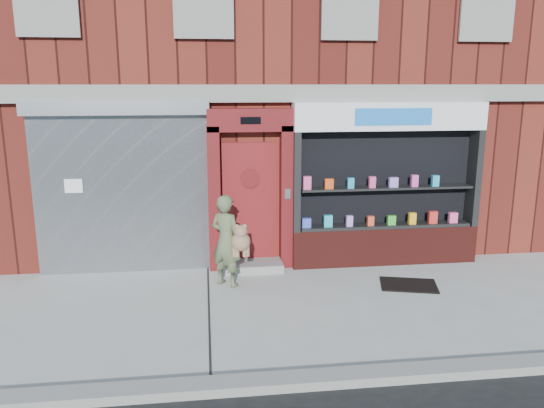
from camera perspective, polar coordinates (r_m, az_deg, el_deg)
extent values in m
plane|color=#9E9E99|center=(8.27, 4.19, -10.85)|extent=(80.00, 80.00, 0.00)
cube|color=gray|center=(6.38, 8.19, -18.00)|extent=(60.00, 0.30, 0.12)
cube|color=#4B1611|center=(13.52, -0.72, 15.73)|extent=(12.00, 8.00, 8.00)
cube|color=gray|center=(9.47, 2.17, 11.81)|extent=(12.00, 0.16, 0.30)
cube|color=gray|center=(9.66, -15.78, 0.90)|extent=(3.00, 0.10, 2.80)
cube|color=slate|center=(9.42, -16.40, 9.90)|extent=(3.10, 0.30, 0.24)
cube|color=white|center=(9.72, -20.57, 1.83)|extent=(0.30, 0.01, 0.24)
cube|color=#5F1013|center=(9.50, -6.23, 0.49)|extent=(0.22, 0.28, 2.60)
cube|color=#5F1013|center=(9.60, 1.55, 0.70)|extent=(0.22, 0.28, 2.60)
cube|color=#5F1013|center=(9.33, -2.39, 9.03)|extent=(1.50, 0.28, 0.40)
cube|color=black|center=(9.18, -2.31, 8.97)|extent=(0.35, 0.01, 0.12)
cube|color=maroon|center=(9.66, -2.37, 0.16)|extent=(1.00, 0.06, 2.20)
cylinder|color=black|center=(9.53, -2.37, 2.74)|extent=(0.28, 0.02, 0.28)
cylinder|color=#5F1013|center=(9.52, -2.37, 2.73)|extent=(0.34, 0.02, 0.34)
cube|color=gray|center=(9.71, -2.17, -6.68)|extent=(1.10, 0.55, 0.15)
cube|color=slate|center=(9.44, 1.69, 1.11)|extent=(0.10, 0.02, 0.18)
cube|color=#521713|center=(10.23, 11.90, -4.32)|extent=(3.50, 0.40, 0.70)
cube|color=black|center=(9.51, 2.57, 2.42)|extent=(0.12, 0.40, 1.80)
cube|color=black|center=(10.62, 20.87, 2.68)|extent=(0.12, 0.40, 1.80)
cube|color=black|center=(10.11, 11.88, 2.78)|extent=(3.30, 0.03, 1.80)
cube|color=black|center=(10.13, 11.99, -2.26)|extent=(3.20, 0.36, 0.06)
cube|color=black|center=(9.97, 12.19, 1.74)|extent=(3.20, 0.36, 0.04)
cube|color=white|center=(9.81, 12.55, 9.21)|extent=(3.50, 0.40, 0.50)
cube|color=blue|center=(9.61, 12.96, 9.13)|extent=(1.40, 0.01, 0.30)
cube|color=blue|center=(9.64, 3.72, -2.04)|extent=(0.16, 0.09, 0.18)
cube|color=#24A0B7|center=(9.71, 6.04, -1.83)|extent=(0.15, 0.09, 0.22)
cube|color=#AF78D9|center=(9.81, 8.31, -1.81)|extent=(0.12, 0.09, 0.20)
cube|color=#E04527|center=(9.93, 10.54, -1.78)|extent=(0.12, 0.09, 0.18)
cube|color=green|center=(10.06, 12.71, -1.70)|extent=(0.15, 0.09, 0.18)
cube|color=gold|center=(10.19, 14.83, -1.50)|extent=(0.13, 0.09, 0.22)
cube|color=red|center=(10.35, 16.89, -1.38)|extent=(0.16, 0.09, 0.23)
cube|color=#F75293|center=(10.52, 18.88, -1.39)|extent=(0.16, 0.09, 0.20)
cube|color=#E44C8D|center=(9.47, 3.78, 2.29)|extent=(0.14, 0.09, 0.24)
cube|color=#DF4917|center=(9.56, 6.14, 2.18)|extent=(0.15, 0.09, 0.18)
cube|color=#2590BB|center=(9.66, 8.45, 2.25)|extent=(0.11, 0.09, 0.19)
cube|color=#D6477D|center=(9.77, 10.71, 2.33)|extent=(0.12, 0.09, 0.21)
cube|color=#9675D3|center=(9.91, 12.91, 2.29)|extent=(0.16, 0.09, 0.18)
cube|color=#D8489C|center=(10.05, 15.06, 2.43)|extent=(0.12, 0.09, 0.22)
cube|color=#2899C8|center=(10.21, 17.14, 2.41)|extent=(0.13, 0.09, 0.20)
imported|color=#54603F|center=(8.82, -4.95, -3.94)|extent=(0.68, 0.65, 1.56)
sphere|color=#856042|center=(8.65, -3.38, -4.06)|extent=(0.31, 0.31, 0.31)
sphere|color=#856042|center=(8.55, -3.37, -2.96)|extent=(0.21, 0.21, 0.21)
sphere|color=#856042|center=(8.52, -3.80, -2.43)|extent=(0.07, 0.07, 0.07)
sphere|color=#856042|center=(8.53, -2.96, -2.40)|extent=(0.07, 0.07, 0.07)
cylinder|color=#856042|center=(8.69, -4.06, -5.08)|extent=(0.07, 0.07, 0.19)
cylinder|color=#856042|center=(8.70, -2.67, -5.03)|extent=(0.07, 0.07, 0.19)
cylinder|color=#856042|center=(8.67, -3.77, -5.11)|extent=(0.07, 0.07, 0.19)
cylinder|color=#856042|center=(8.68, -2.94, -5.08)|extent=(0.07, 0.07, 0.19)
cube|color=black|center=(9.30, 14.48, -8.43)|extent=(1.06, 0.87, 0.02)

